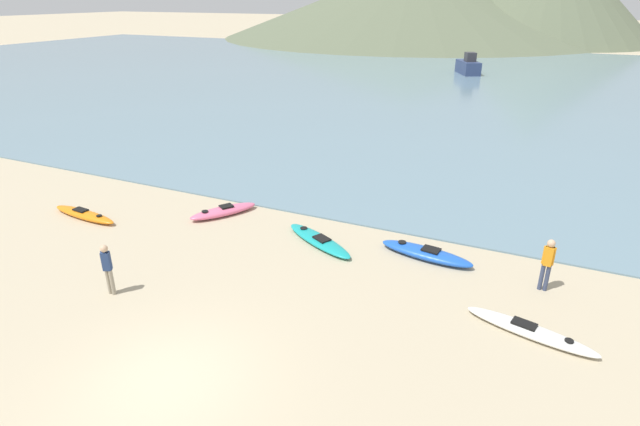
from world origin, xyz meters
The scene contains 11 objects.
ground_plane centered at (0.00, 0.00, 0.00)m, with size 400.00×400.00×0.00m, color tan.
bay_water centered at (0.00, 44.56, 0.03)m, with size 160.00×70.00×0.06m, color slate.
far_hill_left centered at (-21.45, 99.43, 6.84)m, with size 75.60×75.60×13.69m, color #5B664C.
kayak_on_sand_0 centered at (0.28, 7.60, 0.12)m, with size 3.27×2.20×0.29m.
kayak_on_sand_1 centered at (-4.18, 8.26, 0.17)m, with size 2.06×2.70×0.38m.
kayak_on_sand_2 centered at (-8.97, 5.76, 0.14)m, with size 3.35×0.87×0.33m.
kayak_on_sand_3 centered at (3.93, 8.14, 0.17)m, with size 3.23×1.22×0.39m.
kayak_on_sand_4 centered at (7.33, 5.21, 0.13)m, with size 3.38×1.37×0.30m.
person_near_foreground centered at (-3.86, 2.18, 0.91)m, with size 0.32×0.26×1.59m.
person_near_waterline centered at (7.52, 7.66, 0.94)m, with size 0.33×0.22×1.65m.
moored_boat_1 centered at (-1.93, 50.95, 0.86)m, with size 3.29×4.38×2.27m.
Camera 1 is at (6.82, -6.52, 8.01)m, focal length 28.00 mm.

